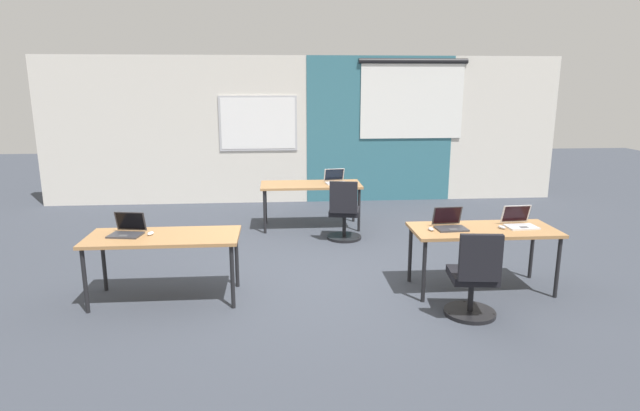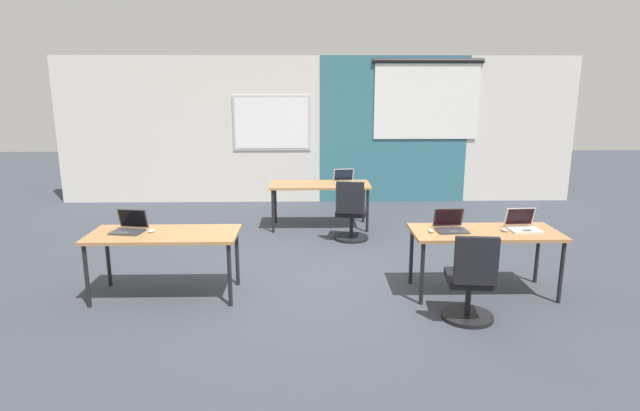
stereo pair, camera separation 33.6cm
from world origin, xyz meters
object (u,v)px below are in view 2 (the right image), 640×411
(mouse_near_right_end, at_px, (504,230))
(mouse_near_right_inner, at_px, (431,231))
(desk_near_left, at_px, (164,238))
(laptop_near_left_end, at_px, (129,227))
(laptop_far_right, at_px, (345,180))
(chair_near_right_inner, at_px, (471,285))
(mouse_near_left_end, at_px, (152,231))
(desk_near_right, at_px, (485,236))
(laptop_near_right_inner, at_px, (451,226))
(desk_far_center, at_px, (320,187))
(laptop_near_right_end, at_px, (523,225))
(chair_far_right, at_px, (351,216))

(mouse_near_right_end, distance_m, mouse_near_right_inner, 0.81)
(desk_near_left, distance_m, laptop_near_left_end, 0.40)
(laptop_far_right, distance_m, chair_near_right_inner, 3.71)
(laptop_far_right, distance_m, mouse_near_right_inner, 2.96)
(desk_near_left, bearing_deg, mouse_near_left_end, 167.86)
(desk_near_right, distance_m, laptop_near_right_inner, 0.39)
(desk_near_right, xyz_separation_m, mouse_near_left_end, (-3.64, 0.03, 0.08))
(desk_far_center, bearing_deg, mouse_near_left_end, -124.23)
(desk_near_left, relative_size, mouse_near_left_end, 14.42)
(mouse_near_left_end, distance_m, laptop_near_right_end, 4.07)
(mouse_near_right_inner, bearing_deg, laptop_far_right, 104.49)
(laptop_near_right_inner, relative_size, chair_near_right_inner, 0.38)
(laptop_near_right_end, bearing_deg, desk_near_right, -177.28)
(desk_near_right, relative_size, laptop_far_right, 4.35)
(desk_near_left, distance_m, laptop_near_right_end, 3.93)
(desk_near_right, relative_size, laptop_near_right_inner, 4.61)
(laptop_near_left_end, height_order, laptop_far_right, laptop_near_left_end)
(laptop_near_left_end, relative_size, mouse_near_left_end, 3.39)
(laptop_far_right, relative_size, chair_far_right, 0.40)
(desk_near_left, xyz_separation_m, laptop_near_right_end, (3.93, 0.05, 0.11))
(chair_far_right, relative_size, mouse_near_right_end, 8.16)
(laptop_near_right_inner, relative_size, mouse_near_right_inner, 3.43)
(mouse_near_left_end, height_order, chair_near_right_inner, chair_near_right_inner)
(desk_near_left, xyz_separation_m, chair_far_right, (2.20, 2.05, -0.28))
(desk_near_right, distance_m, laptop_near_right_end, 0.45)
(mouse_near_left_end, relative_size, mouse_near_right_end, 0.98)
(mouse_near_left_end, bearing_deg, laptop_near_left_end, 173.16)
(desk_near_left, distance_m, laptop_far_right, 3.55)
(laptop_near_right_inner, bearing_deg, chair_far_right, 111.28)
(desk_near_left, distance_m, desk_far_center, 3.30)
(mouse_near_right_inner, bearing_deg, chair_near_right_inner, -69.80)
(laptop_near_right_end, bearing_deg, mouse_near_right_end, -166.10)
(mouse_near_left_end, bearing_deg, chair_near_right_inner, -12.92)
(desk_near_left, height_order, laptop_near_right_inner, laptop_near_right_inner)
(laptop_near_left_end, xyz_separation_m, chair_near_right_inner, (3.53, -0.78, -0.39))
(desk_near_right, height_order, mouse_near_left_end, mouse_near_left_end)
(laptop_far_right, xyz_separation_m, mouse_near_right_end, (1.55, -2.85, -0.03))
(laptop_near_right_end, bearing_deg, mouse_near_left_end, 176.85)
(chair_near_right_inner, bearing_deg, mouse_near_right_end, -122.10)
(laptop_far_right, bearing_deg, chair_near_right_inner, -81.90)
(mouse_near_right_end, bearing_deg, mouse_near_left_end, 179.17)
(laptop_far_right, bearing_deg, mouse_near_right_inner, -83.02)
(laptop_far_right, relative_size, chair_near_right_inner, 0.40)
(laptop_near_left_end, height_order, laptop_near_right_end, laptop_near_left_end)
(mouse_near_right_end, height_order, mouse_near_right_inner, same)
(desk_far_center, xyz_separation_m, laptop_far_right, (0.40, 0.03, 0.11))
(mouse_near_left_end, xyz_separation_m, chair_near_right_inner, (3.28, -0.75, -0.36))
(desk_near_right, xyz_separation_m, chair_near_right_inner, (-0.36, -0.72, -0.28))
(laptop_near_right_inner, bearing_deg, mouse_near_right_inner, -166.39)
(laptop_near_left_end, xyz_separation_m, mouse_near_left_end, (0.25, -0.03, -0.03))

